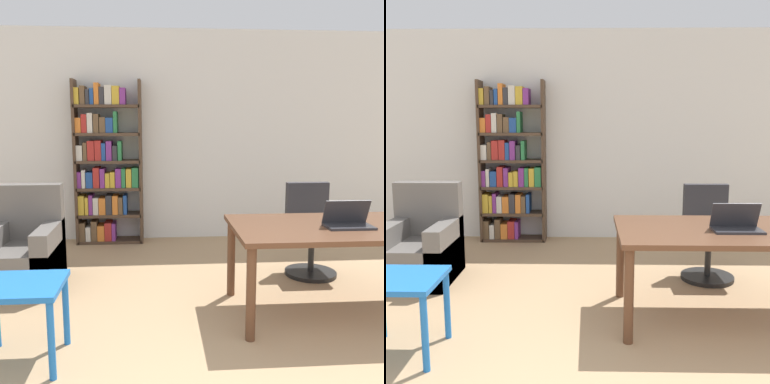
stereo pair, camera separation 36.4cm
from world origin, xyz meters
The scene contains 7 objects.
wall_back centered at (0.00, 4.53, 1.35)m, with size 8.00×0.06×2.70m.
desk centered at (0.75, 2.02, 0.65)m, with size 1.71×0.97×0.73m.
laptop centered at (0.79, 1.95, 0.78)m, with size 0.36×0.21×0.21m.
office_chair centered at (0.85, 2.97, 0.41)m, with size 0.51×0.51×0.92m.
side_table_blue centered at (-1.57, 1.42, 0.44)m, with size 0.54×0.51×0.54m.
armchair centered at (-1.97, 2.86, 0.30)m, with size 0.67×0.77×0.93m.
bookshelf centered at (-1.35, 4.34, 0.98)m, with size 0.84×0.28×2.05m.
Camera 2 is at (-0.33, -1.38, 1.55)m, focal length 42.00 mm.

